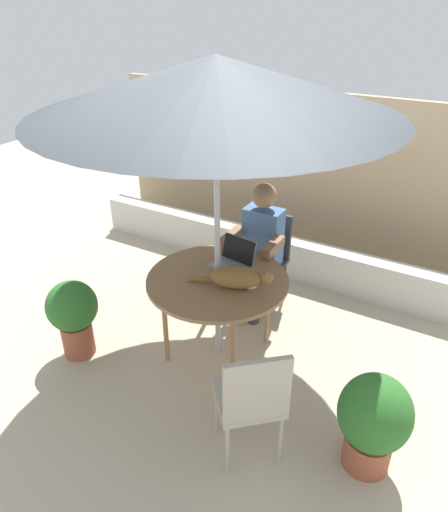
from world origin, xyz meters
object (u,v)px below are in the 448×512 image
at_px(chair_occupied, 266,252).
at_px(potted_plant_by_chair, 73,313).
at_px(chair_empty, 252,397).
at_px(patio_table, 218,284).
at_px(person_seated, 259,243).
at_px(laptop, 235,258).
at_px(cat, 239,278).
at_px(patio_umbrella, 216,85).
at_px(potted_plant_near_fence, 373,420).

height_order(chair_occupied, potted_plant_by_chair, chair_occupied).
bearing_deg(chair_empty, patio_table, 131.70).
xyz_separation_m(person_seated, potted_plant_by_chair, (-1.01, -1.34, -0.30)).
bearing_deg(potted_plant_by_chair, laptop, 40.05).
bearing_deg(cat, patio_table, 172.41).
relative_size(laptop, potted_plant_by_chair, 0.49).
distance_m(person_seated, cat, 0.80).
bearing_deg(person_seated, chair_occupied, 90.00).
distance_m(chair_occupied, person_seated, 0.23).
bearing_deg(cat, patio_umbrella, 172.41).
height_order(person_seated, potted_plant_near_fence, person_seated).
relative_size(cat, potted_plant_by_chair, 0.91).
relative_size(laptop, cat, 0.53).
distance_m(chair_empty, laptop, 1.29).
xyz_separation_m(chair_empty, potted_plant_by_chair, (-1.72, 0.20, -0.13)).
bearing_deg(potted_plant_by_chair, person_seated, 53.00).
xyz_separation_m(patio_umbrella, chair_empty, (0.71, -0.80, -1.62)).
height_order(chair_empty, person_seated, person_seated).
relative_size(patio_table, potted_plant_near_fence, 1.57).
height_order(laptop, cat, laptop).
height_order(laptop, potted_plant_near_fence, laptop).
height_order(chair_empty, potted_plant_near_fence, chair_empty).
bearing_deg(laptop, person_seated, 91.40).
relative_size(patio_table, chair_empty, 1.23).
distance_m(chair_empty, cat, 0.96).
distance_m(cat, potted_plant_by_chair, 1.40).
bearing_deg(potted_plant_near_fence, person_seated, 138.86).
bearing_deg(potted_plant_by_chair, chair_empty, -6.65).
bearing_deg(potted_plant_by_chair, patio_umbrella, 30.77).
xyz_separation_m(chair_empty, laptop, (-0.70, 1.06, 0.25)).
relative_size(chair_occupied, person_seated, 0.73).
bearing_deg(potted_plant_near_fence, chair_occupied, 135.33).
height_order(chair_empty, laptop, laptop).
bearing_deg(patio_table, chair_occupied, 90.00).
relative_size(patio_umbrella, person_seated, 1.95).
distance_m(chair_occupied, laptop, 0.69).
bearing_deg(laptop, potted_plant_near_fence, -27.91).
bearing_deg(chair_empty, person_seated, 114.88).
bearing_deg(patio_table, potted_plant_by_chair, -149.23).
height_order(laptop, potted_plant_by_chair, laptop).
relative_size(chair_occupied, chair_empty, 1.00).
bearing_deg(patio_table, potted_plant_near_fence, -18.71).
bearing_deg(patio_table, chair_empty, -48.30).
distance_m(chair_empty, potted_plant_by_chair, 1.74).
height_order(patio_table, patio_umbrella, patio_umbrella).
relative_size(patio_table, cat, 1.78).
relative_size(patio_umbrella, cat, 3.89).
distance_m(potted_plant_near_fence, potted_plant_by_chair, 2.39).
bearing_deg(person_seated, potted_plant_by_chair, -127.00).
xyz_separation_m(chair_occupied, laptop, (0.01, -0.64, 0.25)).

